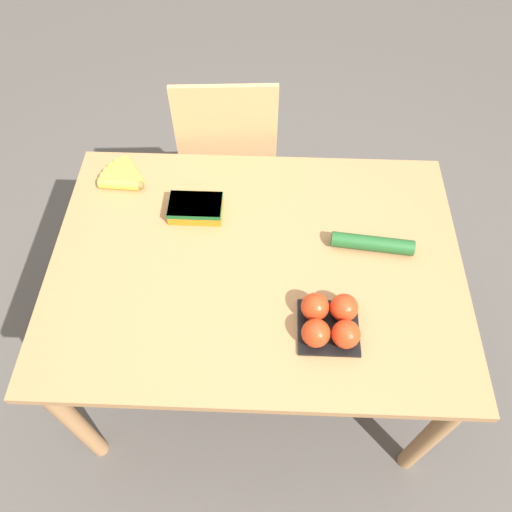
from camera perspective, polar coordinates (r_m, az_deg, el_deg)
name	(u,v)px	position (r m, az deg, el deg)	size (l,w,h in m)	color
ground_plane	(256,356)	(2.26, 0.00, -11.35)	(12.00, 12.00, 0.00)	#4C4742
dining_table	(256,277)	(1.68, 0.00, -2.44)	(1.32, 0.96, 0.75)	#9E7044
chair	(230,165)	(2.22, -3.05, 10.39)	(0.44, 0.43, 1.00)	tan
banana_bunch	(125,178)	(1.86, -14.73, 8.65)	(0.16, 0.15, 0.04)	brown
tomato_pack	(330,321)	(1.45, 8.44, -7.37)	(0.18, 0.18, 0.09)	black
carrot_bag	(196,208)	(1.71, -6.93, 5.52)	(0.18, 0.11, 0.05)	orange
cucumber_near	(372,243)	(1.65, 13.15, 1.41)	(0.27, 0.08, 0.05)	#1E5123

